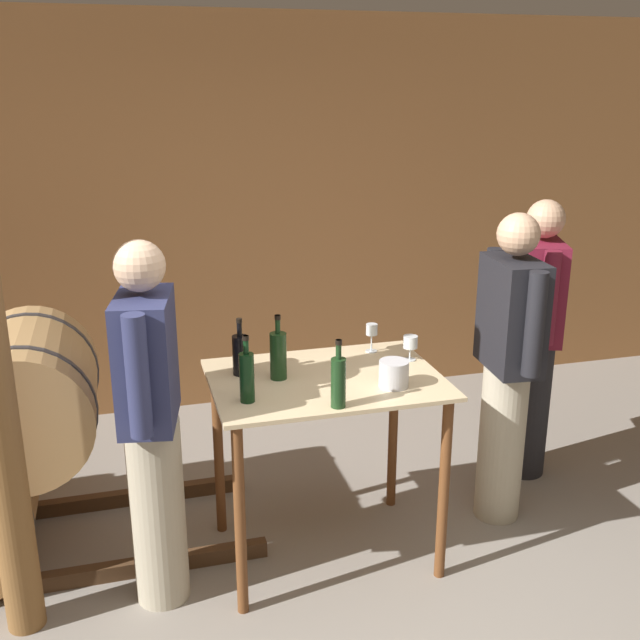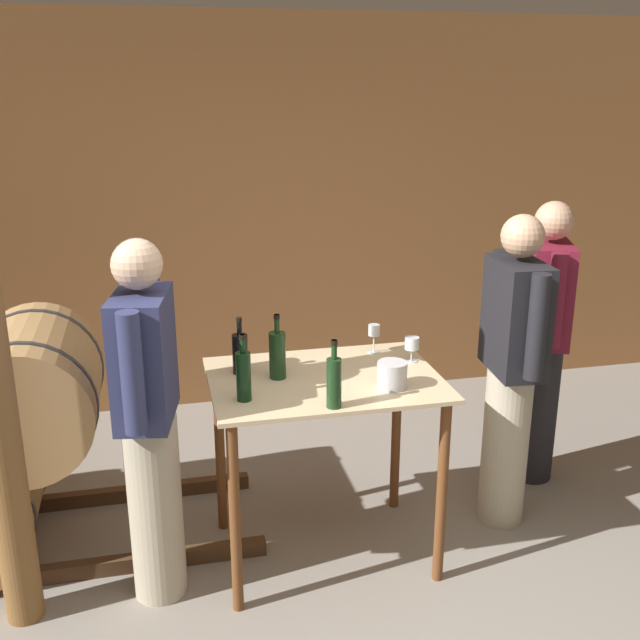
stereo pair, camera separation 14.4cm
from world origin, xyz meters
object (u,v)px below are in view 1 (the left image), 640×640
object	(u,v)px
wine_bottle_right	(338,381)
ice_bucket	(394,374)
wine_bottle_center	(278,354)
wine_bottle_left	(240,353)
person_host	(151,421)
person_visitor_with_scarf	(535,335)
wine_bottle_far_left	(247,376)
wine_glass_near_center	(410,343)
wine_glass_near_left	(372,331)
person_visitor_bearded	(508,364)

from	to	relation	value
wine_bottle_right	ice_bucket	bearing A→B (deg)	25.62
wine_bottle_center	ice_bucket	bearing A→B (deg)	-25.47
wine_bottle_left	wine_bottle_center	bearing A→B (deg)	-31.46
person_host	person_visitor_with_scarf	bearing A→B (deg)	15.16
person_visitor_with_scarf	person_host	bearing A→B (deg)	-164.84
wine_bottle_far_left	wine_bottle_center	distance (m)	0.29
wine_bottle_far_left	wine_bottle_right	world-z (taller)	same
wine_bottle_far_left	wine_bottle_center	bearing A→B (deg)	49.80
wine_bottle_right	wine_bottle_left	bearing A→B (deg)	125.39
wine_glass_near_center	ice_bucket	world-z (taller)	wine_glass_near_center
wine_bottle_center	wine_glass_near_center	bearing A→B (deg)	5.14
wine_bottle_left	person_host	distance (m)	0.54
wine_bottle_right	wine_glass_near_left	xyz separation A→B (m)	(0.36, 0.60, -0.01)
wine_bottle_right	person_host	distance (m)	0.82
wine_glass_near_center	ice_bucket	size ratio (longest dim) A/B	0.93
person_host	ice_bucket	bearing A→B (deg)	-3.00
wine_bottle_left	wine_glass_near_center	distance (m)	0.84
wine_glass_near_left	ice_bucket	world-z (taller)	wine_glass_near_left
ice_bucket	wine_bottle_right	bearing A→B (deg)	-154.38
person_visitor_bearded	ice_bucket	bearing A→B (deg)	-160.01
ice_bucket	person_visitor_with_scarf	xyz separation A→B (m)	(1.11, 0.65, -0.13)
wine_glass_near_left	person_visitor_bearded	xyz separation A→B (m)	(0.67, -0.19, -0.18)
wine_bottle_left	ice_bucket	size ratio (longest dim) A/B	2.04
wine_bottle_center	wine_glass_near_center	world-z (taller)	wine_bottle_center
wine_glass_near_center	person_visitor_with_scarf	xyz separation A→B (m)	(0.92, 0.36, -0.16)
wine_bottle_right	person_visitor_with_scarf	distance (m)	1.64
wine_glass_near_center	ice_bucket	xyz separation A→B (m)	(-0.20, -0.29, -0.03)
wine_bottle_far_left	ice_bucket	xyz separation A→B (m)	(0.67, -0.01, -0.06)
wine_glass_near_left	wine_glass_near_center	bearing A→B (deg)	-49.15
wine_bottle_far_left	wine_glass_near_center	distance (m)	0.91
wine_bottle_right	ice_bucket	world-z (taller)	wine_bottle_right
wine_bottle_right	wine_glass_near_left	bearing A→B (deg)	59.30
wine_bottle_far_left	wine_glass_near_left	xyz separation A→B (m)	(0.72, 0.45, -0.01)
wine_glass_near_left	person_visitor_with_scarf	size ratio (longest dim) A/B	0.09
wine_bottle_far_left	person_visitor_bearded	bearing A→B (deg)	10.35
wine_bottle_far_left	wine_bottle_left	xyz separation A→B (m)	(0.02, 0.32, -0.02)
person_visitor_bearded	person_visitor_with_scarf	bearing A→B (deg)	44.92
wine_bottle_far_left	person_visitor_with_scarf	distance (m)	1.90
wine_bottle_left	person_visitor_with_scarf	xyz separation A→B (m)	(1.75, 0.32, -0.18)
wine_bottle_right	person_host	size ratio (longest dim) A/B	0.18
wine_glass_near_left	wine_glass_near_center	distance (m)	0.22
person_host	person_visitor_with_scarf	size ratio (longest dim) A/B	1.01
wine_bottle_far_left	person_visitor_with_scarf	bearing A→B (deg)	19.77
person_visitor_with_scarf	person_visitor_bearded	bearing A→B (deg)	-135.08
wine_glass_near_left	person_visitor_bearded	bearing A→B (deg)	-15.82
wine_glass_near_center	person_visitor_with_scarf	distance (m)	1.00
wine_bottle_far_left	ice_bucket	size ratio (longest dim) A/B	2.22
wine_bottle_left	wine_glass_near_left	distance (m)	0.71
wine_glass_near_left	person_visitor_with_scarf	world-z (taller)	person_visitor_with_scarf
wine_bottle_left	person_host	size ratio (longest dim) A/B	0.17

